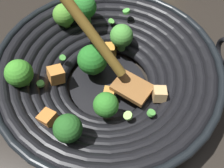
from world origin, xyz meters
TOP-DOWN VIEW (x-y plane):
  - ground_plane at (0.00, 0.00)m, footprint 4.00×4.00m
  - wok at (-0.00, 0.00)m, footprint 0.46×0.43m

SIDE VIEW (x-z plane):
  - ground_plane at x=0.00m, z-range 0.00..0.00m
  - wok at x=0.00m, z-range -0.08..0.19m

